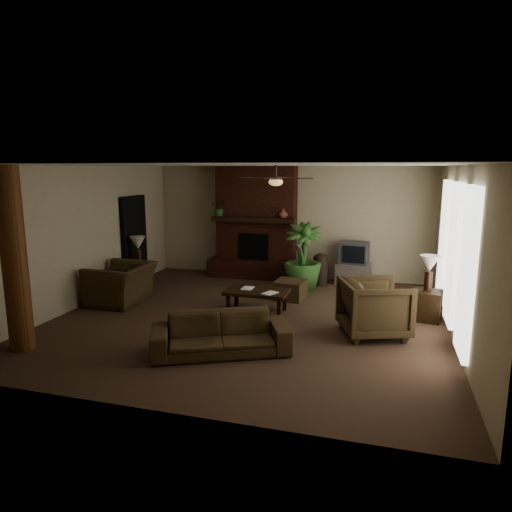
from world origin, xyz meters
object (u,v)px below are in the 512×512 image
(log_column, at_px, (14,260))
(floor_plant, at_px, (302,271))
(armchair_left, at_px, (121,277))
(armchair_right, at_px, (375,305))
(side_table_left, at_px, (138,276))
(coffee_table, at_px, (257,293))
(floor_vase, at_px, (320,267))
(side_table_right, at_px, (427,305))
(lamp_right, at_px, (429,266))
(tv_stand, at_px, (353,273))
(sofa, at_px, (221,327))
(lamp_left, at_px, (138,245))
(ottoman, at_px, (290,290))

(log_column, xyz_separation_m, floor_plant, (3.52, 4.70, -0.97))
(armchair_left, bearing_deg, armchair_right, 83.68)
(armchair_left, height_order, side_table_left, armchair_left)
(coffee_table, relative_size, floor_vase, 1.56)
(side_table_right, height_order, lamp_right, lamp_right)
(armchair_left, height_order, tv_stand, armchair_left)
(log_column, height_order, side_table_right, log_column)
(tv_stand, distance_m, side_table_right, 2.80)
(side_table_right, bearing_deg, coffee_table, -172.84)
(log_column, height_order, tv_stand, log_column)
(coffee_table, relative_size, side_table_left, 2.18)
(armchair_left, distance_m, coffee_table, 2.87)
(floor_plant, bearing_deg, sofa, -97.49)
(lamp_left, relative_size, side_table_right, 1.18)
(log_column, xyz_separation_m, ottoman, (3.41, 3.84, -1.20))
(lamp_left, bearing_deg, side_table_left, -90.00)
(lamp_left, bearing_deg, tv_stand, 19.30)
(armchair_left, bearing_deg, floor_plant, 121.06)
(floor_plant, xyz_separation_m, lamp_left, (-3.72, -0.84, 0.57))
(armchair_right, height_order, lamp_left, lamp_left)
(sofa, distance_m, coffee_table, 2.08)
(coffee_table, relative_size, side_table_right, 2.18)
(floor_plant, relative_size, lamp_right, 2.36)
(armchair_left, relative_size, floor_plant, 0.81)
(ottoman, relative_size, side_table_right, 1.09)
(log_column, relative_size, side_table_left, 5.09)
(log_column, height_order, side_table_left, log_column)
(armchair_right, distance_m, side_table_right, 1.44)
(sofa, xyz_separation_m, armchair_right, (2.20, 1.39, 0.12))
(log_column, bearing_deg, side_table_left, 93.00)
(tv_stand, height_order, side_table_left, side_table_left)
(armchair_left, relative_size, lamp_left, 1.91)
(sofa, relative_size, armchair_left, 1.65)
(coffee_table, xyz_separation_m, side_table_left, (-3.17, 1.03, -0.10))
(coffee_table, height_order, floor_vase, floor_vase)
(coffee_table, distance_m, tv_stand, 3.22)
(coffee_table, relative_size, lamp_left, 1.85)
(ottoman, height_order, lamp_left, lamp_left)
(lamp_right, bearing_deg, floor_plant, 149.85)
(ottoman, height_order, lamp_right, lamp_right)
(floor_vase, distance_m, floor_plant, 0.61)
(armchair_right, bearing_deg, side_table_right, -60.45)
(armchair_left, bearing_deg, lamp_right, 95.09)
(armchair_right, bearing_deg, armchair_left, 63.96)
(tv_stand, bearing_deg, floor_plant, -142.97)
(log_column, relative_size, side_table_right, 5.09)
(lamp_left, bearing_deg, coffee_table, -18.78)
(sofa, height_order, floor_plant, floor_plant)
(tv_stand, distance_m, lamp_left, 5.15)
(log_column, xyz_separation_m, lamp_left, (-0.20, 3.87, -0.40))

